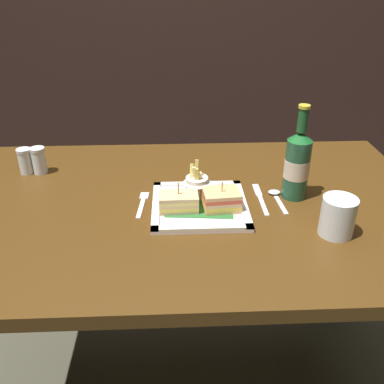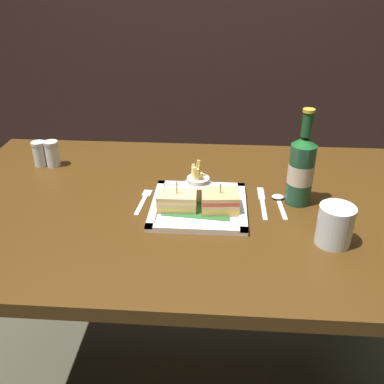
{
  "view_description": "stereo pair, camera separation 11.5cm",
  "coord_description": "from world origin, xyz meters",
  "px_view_note": "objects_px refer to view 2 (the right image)",
  "views": [
    {
      "loc": [
        -0.03,
        -1.03,
        1.36
      ],
      "look_at": [
        0.02,
        -0.02,
        0.81
      ],
      "focal_mm": 40.11,
      "sensor_mm": 36.0,
      "label": 1
    },
    {
      "loc": [
        0.09,
        -1.03,
        1.36
      ],
      "look_at": [
        0.02,
        -0.02,
        0.81
      ],
      "focal_mm": 40.11,
      "sensor_mm": 36.0,
      "label": 2
    }
  ],
  "objects_px": {
    "dining_table": "(186,246)",
    "sandwich_half_right": "(220,202)",
    "sandwich_half_left": "(177,201)",
    "fork": "(143,200)",
    "water_glass": "(335,227)",
    "spoon": "(279,200)",
    "pepper_shaker": "(53,155)",
    "fries_cup": "(198,183)",
    "beer_bottle": "(301,169)",
    "salt_shaker": "(40,155)",
    "knife": "(262,201)",
    "square_plate": "(199,206)"
  },
  "relations": [
    {
      "from": "pepper_shaker",
      "to": "dining_table",
      "type": "bearing_deg",
      "value": -24.83
    },
    {
      "from": "sandwich_half_left",
      "to": "spoon",
      "type": "distance_m",
      "value": 0.29
    },
    {
      "from": "salt_shaker",
      "to": "sandwich_half_left",
      "type": "bearing_deg",
      "value": -29.1
    },
    {
      "from": "fries_cup",
      "to": "beer_bottle",
      "type": "distance_m",
      "value": 0.28
    },
    {
      "from": "sandwich_half_right",
      "to": "salt_shaker",
      "type": "xyz_separation_m",
      "value": [
        -0.58,
        0.26,
        -0.0
      ]
    },
    {
      "from": "salt_shaker",
      "to": "water_glass",
      "type": "bearing_deg",
      "value": -23.92
    },
    {
      "from": "sandwich_half_right",
      "to": "fork",
      "type": "bearing_deg",
      "value": 166.22
    },
    {
      "from": "beer_bottle",
      "to": "spoon",
      "type": "relative_size",
      "value": 2.06
    },
    {
      "from": "fork",
      "to": "dining_table",
      "type": "bearing_deg",
      "value": 1.76
    },
    {
      "from": "square_plate",
      "to": "sandwich_half_right",
      "type": "bearing_deg",
      "value": -21.07
    },
    {
      "from": "knife",
      "to": "salt_shaker",
      "type": "bearing_deg",
      "value": 164.52
    },
    {
      "from": "dining_table",
      "to": "water_glass",
      "type": "distance_m",
      "value": 0.45
    },
    {
      "from": "knife",
      "to": "spoon",
      "type": "xyz_separation_m",
      "value": [
        0.05,
        0.0,
        0.0
      ]
    },
    {
      "from": "water_glass",
      "to": "salt_shaker",
      "type": "xyz_separation_m",
      "value": [
        -0.85,
        0.38,
        -0.01
      ]
    },
    {
      "from": "sandwich_half_left",
      "to": "water_glass",
      "type": "distance_m",
      "value": 0.4
    },
    {
      "from": "fries_cup",
      "to": "fork",
      "type": "relative_size",
      "value": 0.77
    },
    {
      "from": "fork",
      "to": "sandwich_half_right",
      "type": "bearing_deg",
      "value": -13.78
    },
    {
      "from": "dining_table",
      "to": "pepper_shaker",
      "type": "distance_m",
      "value": 0.53
    },
    {
      "from": "water_glass",
      "to": "beer_bottle",
      "type": "bearing_deg",
      "value": 106.08
    },
    {
      "from": "fork",
      "to": "spoon",
      "type": "bearing_deg",
      "value": 3.16
    },
    {
      "from": "fries_cup",
      "to": "knife",
      "type": "distance_m",
      "value": 0.19
    },
    {
      "from": "square_plate",
      "to": "beer_bottle",
      "type": "bearing_deg",
      "value": 11.14
    },
    {
      "from": "dining_table",
      "to": "sandwich_half_right",
      "type": "relative_size",
      "value": 13.7
    },
    {
      "from": "spoon",
      "to": "dining_table",
      "type": "bearing_deg",
      "value": -176.21
    },
    {
      "from": "dining_table",
      "to": "fork",
      "type": "xyz_separation_m",
      "value": [
        -0.12,
        -0.0,
        0.15
      ]
    },
    {
      "from": "salt_shaker",
      "to": "beer_bottle",
      "type": "bearing_deg",
      "value": -13.25
    },
    {
      "from": "square_plate",
      "to": "fries_cup",
      "type": "bearing_deg",
      "value": 96.16
    },
    {
      "from": "sandwich_half_left",
      "to": "spoon",
      "type": "relative_size",
      "value": 0.8
    },
    {
      "from": "fries_cup",
      "to": "pepper_shaker",
      "type": "distance_m",
      "value": 0.52
    },
    {
      "from": "sandwich_half_right",
      "to": "knife",
      "type": "xyz_separation_m",
      "value": [
        0.12,
        0.07,
        -0.03
      ]
    },
    {
      "from": "fries_cup",
      "to": "fork",
      "type": "height_order",
      "value": "fries_cup"
    },
    {
      "from": "sandwich_half_left",
      "to": "salt_shaker",
      "type": "distance_m",
      "value": 0.54
    },
    {
      "from": "sandwich_half_right",
      "to": "water_glass",
      "type": "height_order",
      "value": "water_glass"
    },
    {
      "from": "water_glass",
      "to": "sandwich_half_right",
      "type": "bearing_deg",
      "value": 156.64
    },
    {
      "from": "dining_table",
      "to": "sandwich_half_left",
      "type": "relative_size",
      "value": 13.33
    },
    {
      "from": "dining_table",
      "to": "pepper_shaker",
      "type": "height_order",
      "value": "pepper_shaker"
    },
    {
      "from": "square_plate",
      "to": "sandwich_half_right",
      "type": "xyz_separation_m",
      "value": [
        0.06,
        -0.02,
        0.03
      ]
    },
    {
      "from": "water_glass",
      "to": "knife",
      "type": "relative_size",
      "value": 0.55
    },
    {
      "from": "fries_cup",
      "to": "knife",
      "type": "xyz_separation_m",
      "value": [
        0.18,
        -0.0,
        -0.05
      ]
    },
    {
      "from": "sandwich_half_right",
      "to": "water_glass",
      "type": "xyz_separation_m",
      "value": [
        0.27,
        -0.12,
        0.01
      ]
    },
    {
      "from": "beer_bottle",
      "to": "pepper_shaker",
      "type": "xyz_separation_m",
      "value": [
        -0.76,
        0.19,
        -0.06
      ]
    },
    {
      "from": "beer_bottle",
      "to": "salt_shaker",
      "type": "xyz_separation_m",
      "value": [
        -0.8,
        0.19,
        -0.07
      ]
    },
    {
      "from": "sandwich_half_left",
      "to": "fork",
      "type": "height_order",
      "value": "sandwich_half_left"
    },
    {
      "from": "sandwich_half_left",
      "to": "fries_cup",
      "type": "relative_size",
      "value": 0.96
    },
    {
      "from": "fork",
      "to": "pepper_shaker",
      "type": "xyz_separation_m",
      "value": [
        -0.33,
        0.21,
        0.04
      ]
    },
    {
      "from": "dining_table",
      "to": "pepper_shaker",
      "type": "xyz_separation_m",
      "value": [
        -0.45,
        0.21,
        0.19
      ]
    },
    {
      "from": "sandwich_half_left",
      "to": "sandwich_half_right",
      "type": "relative_size",
      "value": 1.03
    },
    {
      "from": "square_plate",
      "to": "sandwich_half_left",
      "type": "xyz_separation_m",
      "value": [
        -0.06,
        -0.02,
        0.03
      ]
    },
    {
      "from": "square_plate",
      "to": "pepper_shaker",
      "type": "distance_m",
      "value": 0.54
    },
    {
      "from": "dining_table",
      "to": "water_glass",
      "type": "bearing_deg",
      "value": -25.24
    }
  ]
}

